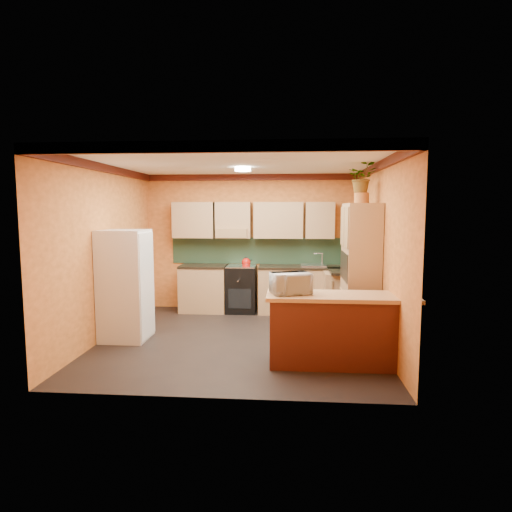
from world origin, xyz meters
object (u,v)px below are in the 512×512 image
(breakfast_bar, at_px, (340,332))
(base_cabinets_back, at_px, (273,290))
(fridge, at_px, (125,285))
(microwave, at_px, (291,283))
(pantry, at_px, (360,273))
(stove, at_px, (241,289))

(breakfast_bar, bearing_deg, base_cabinets_back, 109.24)
(fridge, bearing_deg, breakfast_bar, -15.41)
(base_cabinets_back, xyz_separation_m, microwave, (0.33, -2.80, 0.63))
(pantry, relative_size, microwave, 4.28)
(base_cabinets_back, distance_m, stove, 0.63)
(base_cabinets_back, distance_m, breakfast_bar, 2.96)
(base_cabinets_back, distance_m, microwave, 2.88)
(pantry, bearing_deg, fridge, -176.04)
(fridge, height_order, pantry, pantry)
(base_cabinets_back, bearing_deg, fridge, -139.03)
(pantry, bearing_deg, breakfast_bar, -110.22)
(stove, xyz_separation_m, pantry, (2.02, -1.67, 0.59))
(fridge, bearing_deg, pantry, 3.96)
(stove, relative_size, breakfast_bar, 0.51)
(base_cabinets_back, relative_size, pantry, 1.74)
(breakfast_bar, xyz_separation_m, microwave, (-0.64, 0.00, 0.63))
(pantry, height_order, microwave, pantry)
(base_cabinets_back, distance_m, fridge, 2.95)
(base_cabinets_back, xyz_separation_m, breakfast_bar, (0.98, -2.80, 0.00))
(breakfast_bar, bearing_deg, fridge, 164.59)
(fridge, height_order, breakfast_bar, fridge)
(fridge, bearing_deg, base_cabinets_back, 40.97)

